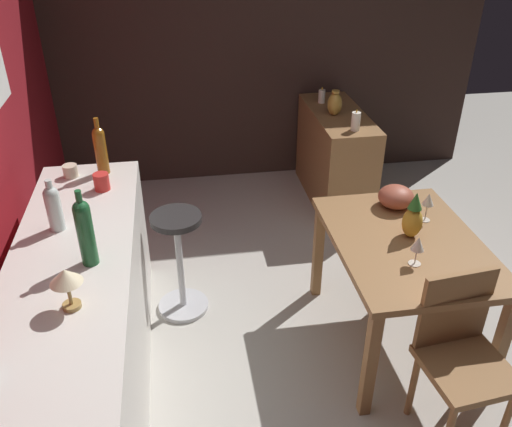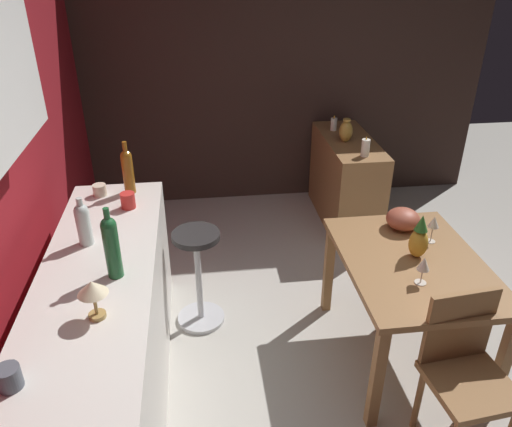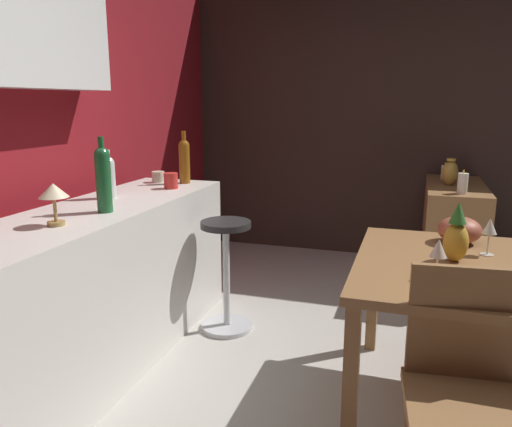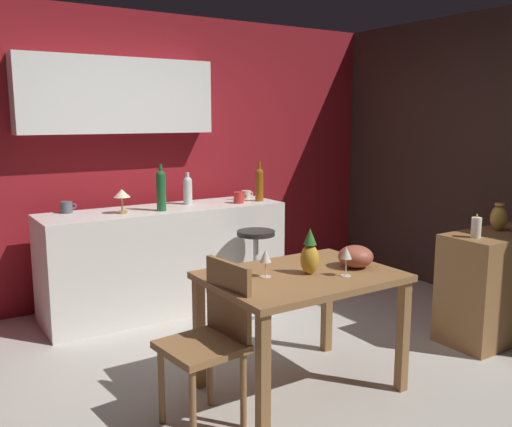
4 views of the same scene
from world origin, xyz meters
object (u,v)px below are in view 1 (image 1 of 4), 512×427
bar_stool (180,261)px  dining_table (405,254)px  wine_bottle_clear (53,206)px  pineapple_centerpiece (413,218)px  pillar_candle_tall (322,96)px  chair_near_window (461,353)px  wine_bottle_green (85,230)px  pillar_candle_short (356,121)px  cup_cream (70,171)px  wine_bottle_amber (100,148)px  wine_glass_left (428,200)px  wine_glass_right (418,245)px  counter_lamp (66,279)px  cup_red (102,182)px  vase_brass (335,104)px  sideboard_cabinet (335,157)px  fruit_bowl (396,197)px

bar_stool → dining_table: bearing=-111.3°
bar_stool → wine_bottle_clear: bearing=118.5°
bar_stool → pineapple_centerpiece: pineapple_centerpiece is taller
pillar_candle_tall → chair_near_window: bearing=179.5°
wine_bottle_green → pillar_candle_short: wine_bottle_green is taller
pineapple_centerpiece → cup_cream: 2.08m
pineapple_centerpiece → wine_bottle_amber: size_ratio=0.77×
wine_glass_left → wine_glass_right: 0.48m
counter_lamp → pineapple_centerpiece: bearing=-73.3°
wine_glass_left → wine_glass_right: bearing=149.4°
wine_glass_left → wine_bottle_green: wine_bottle_green is taller
wine_glass_left → cup_red: 1.93m
chair_near_window → pillar_candle_short: size_ratio=5.20×
chair_near_window → wine_bottle_amber: (1.45, 1.75, 0.57)m
vase_brass → wine_bottle_amber: bearing=118.7°
pillar_candle_tall → pineapple_centerpiece: bearing=178.9°
pineapple_centerpiece → wine_glass_right: bearing=161.8°
wine_bottle_green → counter_lamp: (-0.32, 0.05, -0.03)m
pillar_candle_tall → wine_bottle_clear: bearing=134.8°
sideboard_cabinet → bar_stool: size_ratio=1.52×
bar_stool → wine_bottle_clear: (-0.33, 0.61, 0.65)m
fruit_bowl → cup_cream: cup_cream is taller
fruit_bowl → counter_lamp: bearing=115.5°
wine_bottle_clear → pillar_candle_short: (1.27, -2.05, -0.14)m
fruit_bowl → wine_bottle_green: (-0.54, 1.76, 0.27)m
dining_table → vase_brass: (1.80, -0.09, 0.28)m
wine_glass_right → vase_brass: size_ratio=0.79×
sideboard_cabinet → wine_glass_right: size_ratio=6.59×
pineapple_centerpiece → counter_lamp: counter_lamp is taller
wine_bottle_green → cup_cream: size_ratio=3.13×
wine_glass_left → wine_glass_right: size_ratio=1.08×
pillar_candle_tall → wine_glass_left: bearing=-176.5°
cup_cream → dining_table: bearing=-112.6°
pineapple_centerpiece → pillar_candle_short: 1.41m
pineapple_centerpiece → chair_near_window: bearing=-179.0°
wine_bottle_amber → dining_table: bearing=-115.4°
sideboard_cabinet → cup_red: (-1.26, 1.85, 0.54)m
counter_lamp → pillar_candle_tall: 3.18m
dining_table → cup_cream: bearing=67.4°
wine_bottle_green → pillar_candle_tall: 2.89m
dining_table → cup_red: cup_red is taller
pineapple_centerpiece → wine_bottle_green: size_ratio=0.72×
wine_glass_left → counter_lamp: counter_lamp is taller
pineapple_centerpiece → counter_lamp: 1.85m
counter_lamp → chair_near_window: bearing=-94.8°
wine_bottle_amber → cup_red: (-0.23, -0.01, -0.12)m
wine_bottle_green → pineapple_centerpiece: bearing=-83.1°
wine_bottle_amber → cup_cream: (-0.02, 0.20, -0.13)m
cup_cream → wine_bottle_green: bearing=-167.3°
wine_glass_right → wine_bottle_clear: wine_bottle_clear is taller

